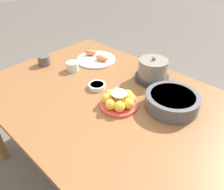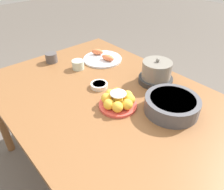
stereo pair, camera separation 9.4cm
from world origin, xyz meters
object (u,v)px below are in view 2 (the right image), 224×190
at_px(sauce_bowl, 99,85).
at_px(cup_far, 78,65).
at_px(serving_bowl, 172,104).
at_px(seafood_platter, 103,58).
at_px(dining_table, 107,105).
at_px(cup_near, 51,58).
at_px(warming_pot, 156,73).
at_px(cake_plate, 118,101).

distance_m(sauce_bowl, cup_far, 0.29).
xyz_separation_m(serving_bowl, seafood_platter, (-0.72, 0.11, -0.03)).
bearing_deg(dining_table, seafood_platter, 143.54).
bearing_deg(seafood_platter, cup_near, -125.75).
bearing_deg(sauce_bowl, cup_near, -174.05).
xyz_separation_m(dining_table, warming_pot, (0.09, 0.34, 0.14)).
bearing_deg(sauce_bowl, warming_pot, 58.68).
height_order(dining_table, sauce_bowl, sauce_bowl).
bearing_deg(warming_pot, dining_table, -105.06).
bearing_deg(serving_bowl, cup_near, -168.20).
height_order(sauce_bowl, warming_pot, warming_pot).
distance_m(serving_bowl, warming_pot, 0.30).
relative_size(cake_plate, seafood_platter, 0.72).
xyz_separation_m(seafood_platter, cup_near, (-0.23, -0.31, 0.02)).
bearing_deg(seafood_platter, cake_plate, -30.88).
xyz_separation_m(cup_near, cup_far, (0.22, 0.09, -0.00)).
relative_size(serving_bowl, seafood_platter, 0.99).
distance_m(sauce_bowl, seafood_platter, 0.38).
distance_m(dining_table, serving_bowl, 0.40).
bearing_deg(warming_pot, sauce_bowl, -121.32).
bearing_deg(dining_table, cup_far, 171.06).
relative_size(cake_plate, cup_near, 2.43).
distance_m(cake_plate, cup_far, 0.51).
bearing_deg(cup_far, sauce_bowl, -7.35).
distance_m(dining_table, warming_pot, 0.38).
bearing_deg(warming_pot, cake_plate, -85.41).
height_order(serving_bowl, sauce_bowl, serving_bowl).
relative_size(serving_bowl, warming_pot, 1.32).
relative_size(seafood_platter, cup_near, 3.37).
relative_size(dining_table, cup_far, 17.87).
relative_size(dining_table, cup_near, 17.41).
relative_size(sauce_bowl, cup_far, 1.27).
distance_m(dining_table, cake_plate, 0.17).
bearing_deg(dining_table, warming_pot, 74.94).
xyz_separation_m(sauce_bowl, seafood_platter, (-0.28, 0.26, -0.00)).
height_order(dining_table, cake_plate, cake_plate).
xyz_separation_m(serving_bowl, sauce_bowl, (-0.44, -0.14, -0.03)).
distance_m(cake_plate, cup_near, 0.73).
distance_m(dining_table, cup_near, 0.62).
relative_size(serving_bowl, cup_far, 3.41).
xyz_separation_m(dining_table, sauce_bowl, (-0.10, 0.02, 0.09)).
height_order(serving_bowl, cup_near, serving_bowl).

